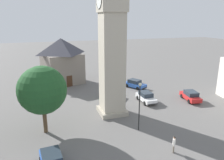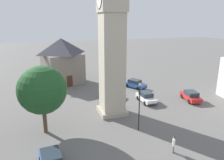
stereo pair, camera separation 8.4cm
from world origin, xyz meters
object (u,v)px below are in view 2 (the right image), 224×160
clock_tower (112,7)px  lamp_post (139,100)px  pedestrian (174,143)px  tree (42,90)px  building_terrace_right (62,60)px  car_black_far (111,92)px  car_red_corner (146,97)px  car_white_side (191,96)px  car_blue_kerb (135,84)px

clock_tower → lamp_post: (-5.43, -1.42, -9.88)m
pedestrian → tree: bearing=55.6°
pedestrian → tree: 14.38m
clock_tower → lamp_post: size_ratio=4.12×
building_terrace_right → lamp_post: (-22.27, -6.13, -0.75)m
pedestrian → car_black_far: bearing=3.3°
car_black_far → lamp_post: bearing=178.2°
car_red_corner → building_terrace_right: building_terrace_right is taller
pedestrian → lamp_post: lamp_post is taller
car_black_far → lamp_post: size_ratio=0.76×
car_white_side → pedestrian: (-11.10, 10.32, 0.25)m
pedestrian → tree: tree is taller
car_blue_kerb → car_black_far: size_ratio=1.03×
car_black_far → tree: 14.24m
tree → car_blue_kerb: bearing=-53.6°
car_white_side → car_blue_kerb: bearing=32.9°
car_blue_kerb → car_black_far: (-3.19, 5.69, 0.00)m
clock_tower → tree: bearing=106.9°
building_terrace_right → lamp_post: size_ratio=1.55×
car_white_side → tree: tree is taller
car_blue_kerb → building_terrace_right: size_ratio=0.51×
car_white_side → car_black_far: bearing=64.3°
car_blue_kerb → tree: bearing=126.4°
clock_tower → car_black_far: (6.06, -1.77, -12.82)m
building_terrace_right → car_red_corner: bearing=-143.1°
car_blue_kerb → car_black_far: bearing=119.3°
car_red_corner → pedestrian: bearing=164.7°
tree → clock_tower: bearing=-73.1°
clock_tower → car_white_side: 18.30m
pedestrian → building_terrace_right: size_ratio=0.19×
clock_tower → car_blue_kerb: size_ratio=5.23×
car_blue_kerb → lamp_post: size_ratio=0.79×
car_white_side → pedestrian: pedestrian is taller
car_white_side → building_terrace_right: building_terrace_right is taller
car_red_corner → pedestrian: size_ratio=2.44×
car_black_far → building_terrace_right: 13.11m
car_white_side → car_black_far: 12.50m
car_blue_kerb → car_red_corner: 7.09m
tree → lamp_post: tree is taller
car_red_corner → building_terrace_right: (14.56, 10.93, 3.69)m
car_blue_kerb → car_white_side: bearing=-147.1°
tree → building_terrace_right: size_ratio=0.87×
car_red_corner → lamp_post: bearing=148.1°
clock_tower → pedestrian: clock_tower is taller
clock_tower → tree: clock_tower is taller
pedestrian → building_terrace_right: bearing=15.2°
car_white_side → car_black_far: size_ratio=1.02×
car_red_corner → tree: size_ratio=0.54×
car_blue_kerb → lamp_post: (-14.69, 6.04, 2.94)m
clock_tower → car_red_corner: bearing=-69.8°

